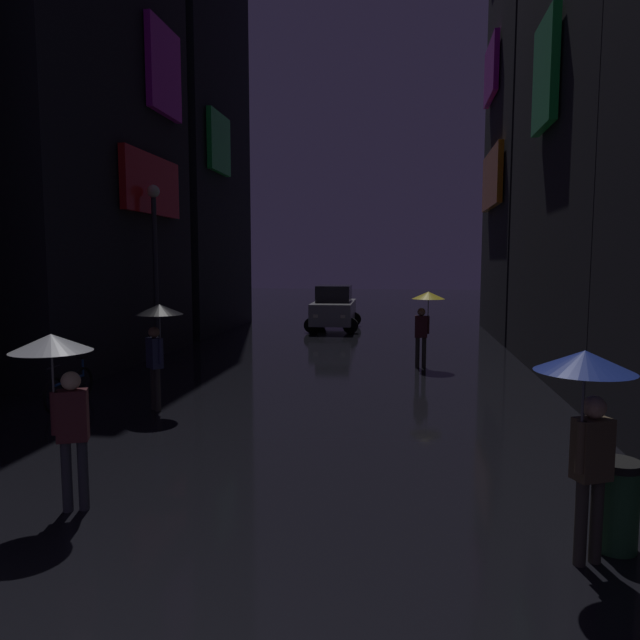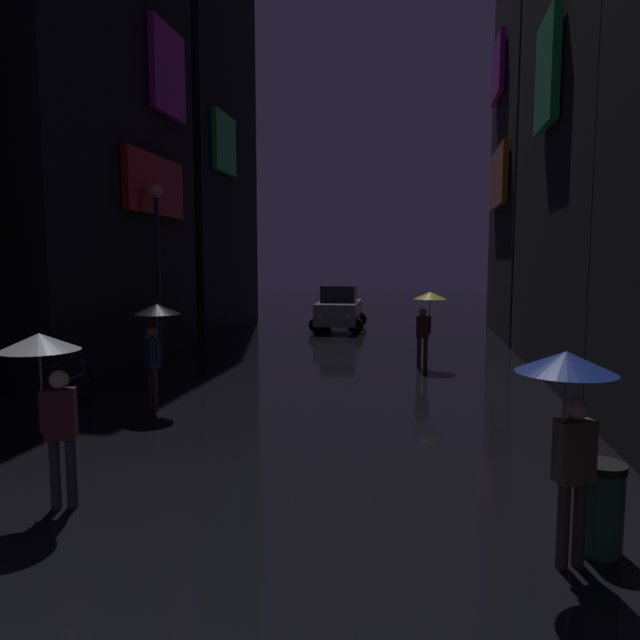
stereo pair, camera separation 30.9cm
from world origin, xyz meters
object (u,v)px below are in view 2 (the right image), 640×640
object	(u,v)px
pedestrian_midstreet_centre_black	(155,327)
streetlamp_left_far	(158,252)
pedestrian_midstreet_left_yellow	(428,308)
car_distant	(339,308)
pedestrian_foreground_left_blue	(568,399)
pedestrian_foreground_right_clear	(47,372)
bicycle_parked_at_storefront	(69,386)
trash_bin	(600,507)

from	to	relation	value
pedestrian_midstreet_centre_black	streetlamp_left_far	xyz separation A→B (m)	(-2.37, 5.07, 1.56)
pedestrian_midstreet_left_yellow	car_distant	distance (m)	9.40
pedestrian_foreground_left_blue	pedestrian_midstreet_centre_black	distance (m)	8.09
pedestrian_foreground_right_clear	bicycle_parked_at_storefront	xyz separation A→B (m)	(-2.83, 4.58, -1.28)
trash_bin	pedestrian_foreground_left_blue	bearing A→B (deg)	-136.40
bicycle_parked_at_storefront	trash_bin	bearing A→B (deg)	-26.78
pedestrian_foreground_left_blue	trash_bin	size ratio (longest dim) A/B	2.28
pedestrian_midstreet_left_yellow	pedestrian_foreground_left_blue	bearing A→B (deg)	-83.56
pedestrian_midstreet_left_yellow	bicycle_parked_at_storefront	xyz separation A→B (m)	(-7.27, -5.46, -1.28)
car_distant	trash_bin	world-z (taller)	car_distant
car_distant	trash_bin	distance (m)	19.32
pedestrian_foreground_left_blue	trash_bin	xyz separation A→B (m)	(0.46, 0.44, -1.20)
pedestrian_foreground_right_clear	streetlamp_left_far	size ratio (longest dim) A/B	0.42
pedestrian_midstreet_left_yellow	bicycle_parked_at_storefront	world-z (taller)	pedestrian_midstreet_left_yellow
car_distant	pedestrian_foreground_left_blue	bearing A→B (deg)	-75.68
car_distant	trash_bin	size ratio (longest dim) A/B	4.52
car_distant	streetlamp_left_far	size ratio (longest dim) A/B	0.82
pedestrian_foreground_right_clear	trash_bin	distance (m)	6.19
pedestrian_midstreet_centre_black	trash_bin	size ratio (longest dim) A/B	2.28
pedestrian_foreground_left_blue	pedestrian_midstreet_centre_black	bearing A→B (deg)	143.13
pedestrian_foreground_right_clear	trash_bin	bearing A→B (deg)	0.84
pedestrian_foreground_left_blue	pedestrian_midstreet_left_yellow	bearing A→B (deg)	96.44
car_distant	pedestrian_midstreet_centre_black	bearing A→B (deg)	-96.54
pedestrian_foreground_left_blue	streetlamp_left_far	size ratio (longest dim) A/B	0.42
car_distant	pedestrian_midstreet_left_yellow	bearing A→B (deg)	-66.88
pedestrian_foreground_right_clear	streetlamp_left_far	bearing A→B (deg)	108.60
bicycle_parked_at_storefront	pedestrian_foreground_right_clear	bearing A→B (deg)	-58.33
car_distant	bicycle_parked_at_storefront	bearing A→B (deg)	-104.31
pedestrian_midstreet_left_yellow	bicycle_parked_at_storefront	bearing A→B (deg)	-143.09
pedestrian_foreground_right_clear	trash_bin	xyz separation A→B (m)	(6.07, 0.09, -1.20)
pedestrian_foreground_left_blue	pedestrian_midstreet_left_yellow	xyz separation A→B (m)	(-1.17, 10.39, 0.00)
car_distant	trash_bin	bearing A→B (deg)	-74.05
pedestrian_foreground_left_blue	car_distant	size ratio (longest dim) A/B	0.50
pedestrian_foreground_right_clear	car_distant	xyz separation A→B (m)	(0.76, 18.66, -0.74)
pedestrian_midstreet_centre_black	streetlamp_left_far	world-z (taller)	streetlamp_left_far
streetlamp_left_far	trash_bin	world-z (taller)	streetlamp_left_far
pedestrian_foreground_left_blue	bicycle_parked_at_storefront	bearing A→B (deg)	149.73
pedestrian_midstreet_centre_black	pedestrian_midstreet_left_yellow	bearing A→B (deg)	46.21
pedestrian_midstreet_centre_black	trash_bin	xyz separation A→B (m)	(6.93, -4.42, -1.20)
pedestrian_foreground_right_clear	trash_bin	world-z (taller)	pedestrian_foreground_right_clear
pedestrian_foreground_left_blue	pedestrian_midstreet_left_yellow	distance (m)	10.46
pedestrian_midstreet_left_yellow	streetlamp_left_far	size ratio (longest dim) A/B	0.42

